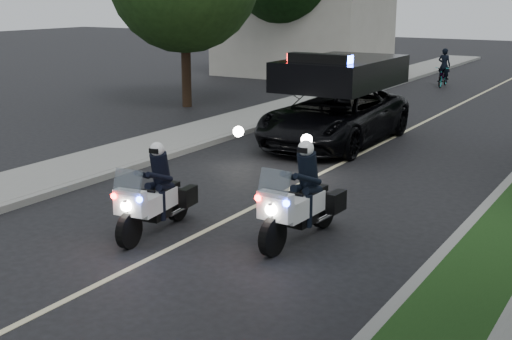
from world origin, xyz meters
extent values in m
plane|color=black|center=(0.00, 0.00, 0.00)|extent=(120.00, 120.00, 0.00)
cube|color=gray|center=(-4.10, 10.00, 0.07)|extent=(0.20, 60.00, 0.15)
cube|color=gray|center=(-5.20, 10.00, 0.08)|extent=(2.00, 60.00, 0.16)
cube|color=#A8A396|center=(-10.00, 26.00, 3.50)|extent=(8.00, 6.00, 7.00)
cube|color=#BFB78C|center=(0.00, 10.00, 0.00)|extent=(0.12, 50.00, 0.01)
imported|color=black|center=(-1.17, 10.95, 0.00)|extent=(2.73, 5.85, 2.84)
imported|color=black|center=(-2.13, 25.02, 0.00)|extent=(0.76, 1.79, 0.91)
imported|color=black|center=(-2.13, 25.02, 0.00)|extent=(0.57, 0.39, 1.56)
camera|label=1|loc=(6.87, -6.68, 4.19)|focal=47.88mm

